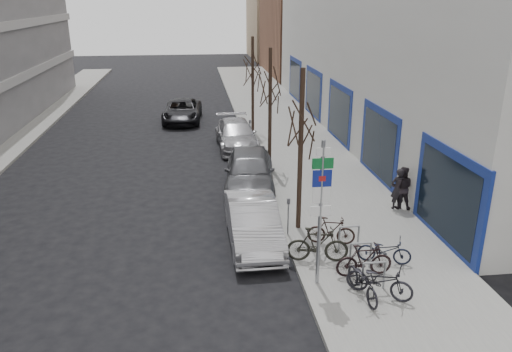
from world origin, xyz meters
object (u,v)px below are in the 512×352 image
object	(u,v)px
bike_rack	(360,252)
pedestrian_near	(398,189)
bike_far_inner	(331,230)
parked_car_back	(236,135)
tree_near	(302,113)
parked_car_front	(253,222)
bike_far_curb	(380,278)
pedestrian_far	(402,187)
tree_mid	(270,80)
bike_near_right	(364,260)
bike_mid_inner	(318,244)
parked_car_mid	(250,171)
highway_sign_pole	(321,205)
bike_mid_curb	(385,248)
tree_far	(253,62)
lane_car	(182,111)
meter_mid	(264,161)
meter_back	(250,129)
bike_near_left	(363,279)
meter_front	(288,213)

from	to	relation	value
bike_rack	pedestrian_near	bearing A→B (deg)	55.80
bike_far_inner	parked_car_back	xyz separation A→B (m)	(-1.98, 11.53, 0.10)
tree_near	parked_car_front	world-z (taller)	tree_near
bike_far_curb	pedestrian_far	bearing A→B (deg)	6.95
tree_mid	parked_car_back	world-z (taller)	tree_mid
bike_near_right	bike_far_inner	xyz separation A→B (m)	(-0.40, 1.99, -0.03)
tree_mid	pedestrian_far	world-z (taller)	tree_mid
bike_mid_inner	parked_car_mid	size ratio (longest dim) A/B	0.37
bike_far_curb	parked_car_front	distance (m)	4.65
bike_near_right	tree_near	bearing A→B (deg)	18.73
tree_near	bike_far_inner	distance (m)	3.81
highway_sign_pole	bike_mid_curb	world-z (taller)	highway_sign_pole
tree_near	tree_mid	size ratio (longest dim) A/B	1.00
bike_far_inner	bike_mid_curb	bearing A→B (deg)	-122.93
tree_far	lane_car	world-z (taller)	tree_far
parked_car_front	pedestrian_near	xyz separation A→B (m)	(5.55, 1.77, 0.20)
parked_car_mid	bike_near_right	bearing A→B (deg)	-65.34
parked_car_mid	pedestrian_near	world-z (taller)	pedestrian_near
parked_car_front	lane_car	world-z (taller)	parked_car_front
meter_mid	parked_car_mid	size ratio (longest dim) A/B	0.26
bike_far_inner	lane_car	xyz separation A→B (m)	(-4.88, 17.92, 0.08)
tree_far	parked_car_front	bearing A→B (deg)	-96.79
highway_sign_pole	bike_rack	xyz separation A→B (m)	(1.40, 0.61, -1.80)
tree_mid	pedestrian_near	distance (m)	7.39
tree_far	parked_car_back	distance (m)	4.54
bike_mid_curb	parked_car_back	size ratio (longest dim) A/B	0.31
bike_rack	meter_back	xyz separation A→B (m)	(-1.65, 13.40, 0.26)
bike_near_left	parked_car_back	size ratio (longest dim) A/B	0.34
meter_mid	highway_sign_pole	bearing A→B (deg)	-88.32
highway_sign_pole	bike_near_left	distance (m)	2.20
bike_far_inner	pedestrian_far	xyz separation A→B (m)	(3.31, 2.46, 0.35)
meter_mid	bike_far_curb	size ratio (longest dim) A/B	0.72
parked_car_front	bike_near_right	bearing A→B (deg)	-43.97
tree_far	bike_far_inner	size ratio (longest dim) A/B	3.62
meter_mid	pedestrian_far	world-z (taller)	pedestrian_far
bike_mid_inner	parked_car_back	xyz separation A→B (m)	(-1.28, 12.57, 0.01)
bike_rack	pedestrian_near	xyz separation A→B (m)	(2.73, 4.01, 0.27)
meter_front	bike_mid_inner	bearing A→B (deg)	-73.91
parked_car_front	pedestrian_far	xyz separation A→B (m)	(5.72, 1.82, 0.24)
tree_far	meter_mid	size ratio (longest dim) A/B	4.33
bike_mid_inner	parked_car_back	distance (m)	12.64
tree_far	bike_mid_curb	xyz separation A→B (m)	(2.01, -15.67, -3.48)
bike_near_left	parked_car_back	bearing A→B (deg)	90.38
meter_back	bike_far_curb	bearing A→B (deg)	-83.49
pedestrian_near	highway_sign_pole	bearing A→B (deg)	45.08
bike_near_left	bike_mid_curb	size ratio (longest dim) A/B	1.09
highway_sign_pole	pedestrian_near	bearing A→B (deg)	48.24
highway_sign_pole	parked_car_front	bearing A→B (deg)	116.63
tree_near	lane_car	bearing A→B (deg)	103.86
tree_near	pedestrian_near	size ratio (longest dim) A/B	3.53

